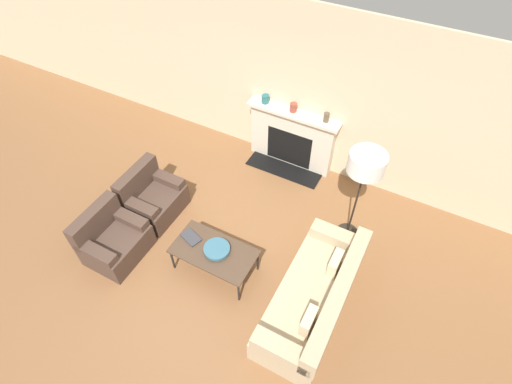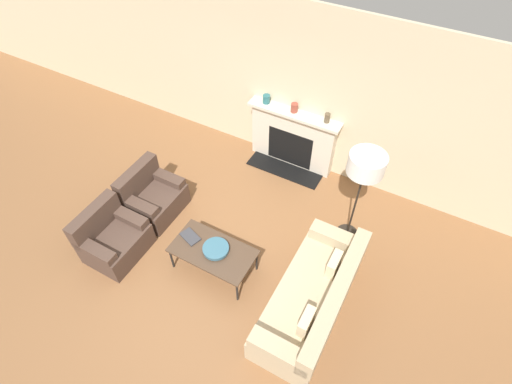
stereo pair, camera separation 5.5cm
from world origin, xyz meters
name	(u,v)px [view 1 (the left image)]	position (x,y,z in m)	size (l,w,h in m)	color
ground_plane	(205,272)	(0.00, 0.00, 0.00)	(18.00, 18.00, 0.00)	brown
wall_back	(293,89)	(0.00, 2.90, 1.45)	(18.00, 0.06, 2.90)	beige
fireplace	(291,138)	(0.10, 2.76, 0.54)	(1.65, 0.59, 1.12)	beige
couch	(315,298)	(1.62, 0.23, 0.30)	(0.85, 2.03, 0.80)	tan
armchair_near	(113,240)	(-1.38, -0.31, 0.30)	(0.74, 0.87, 0.82)	#4C382D
armchair_far	(152,198)	(-1.38, 0.62, 0.30)	(0.74, 0.87, 0.82)	#4C382D
coffee_table	(214,252)	(0.11, 0.14, 0.42)	(1.18, 0.64, 0.46)	#4C3828
bowl	(217,249)	(0.15, 0.16, 0.50)	(0.37, 0.37, 0.07)	#38667A
book	(191,237)	(-0.30, 0.18, 0.47)	(0.33, 0.26, 0.02)	#38383D
floor_lamp	(366,168)	(1.62, 1.67, 1.46)	(0.50, 0.50, 1.69)	black
mantel_vase_left	(265,99)	(-0.44, 2.77, 1.19)	(0.13, 0.13, 0.14)	#28666B
mantel_vase_center_left	(293,107)	(0.09, 2.77, 1.19)	(0.12, 0.12, 0.15)	brown
mantel_vase_center_right	(326,117)	(0.67, 2.77, 1.20)	(0.09, 0.09, 0.16)	brown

